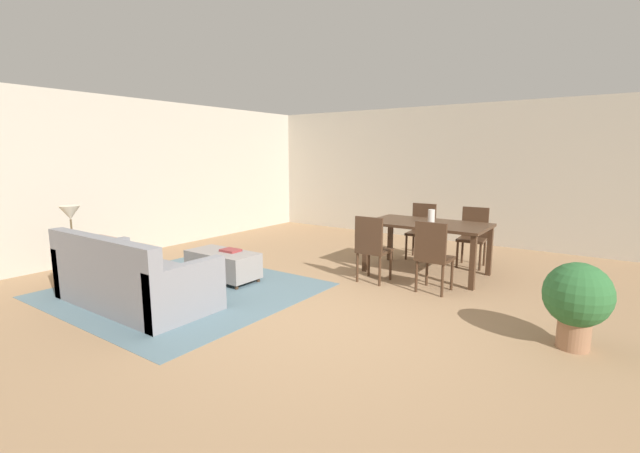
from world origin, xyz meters
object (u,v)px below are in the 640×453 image
Objects in this scene: dining_chair_far_left at (422,228)px; dining_chair_far_right at (473,233)px; ottoman_table at (223,264)px; table_lamp at (70,214)px; dining_chair_near_left at (372,245)px; book_on_ottoman at (231,250)px; vase_centerpiece at (431,216)px; dining_table at (427,228)px; dining_chair_near_right at (433,253)px; couch at (132,281)px; side_table at (74,254)px; potted_plant at (577,298)px.

dining_chair_far_left is 1.00× the size of dining_chair_far_right.
table_lamp is (-1.41, -1.32, 0.73)m from ottoman_table.
book_on_ottoman is (-1.67, -1.01, -0.10)m from dining_chair_near_left.
dining_chair_far_right is 1.02m from vase_centerpiece.
book_on_ottoman is (-2.11, -1.89, -0.25)m from dining_table.
table_lamp is 2.02× the size of book_on_ottoman.
ottoman_table is at bearing -138.09° from dining_table.
dining_chair_far_left is at bearing 89.75° from dining_chair_near_left.
dining_chair_near_right reaches higher than dining_table.
vase_centerpiece reaches higher than dining_chair_far_left.
dining_chair_near_left is at bearing 31.79° from ottoman_table.
dining_chair_far_left is at bearing 116.25° from dining_table.
dining_chair_near_left is (1.86, 2.39, 0.23)m from couch.
dining_chair_far_right is (4.03, 4.14, -0.45)m from table_lamp.
dining_chair_near_left is 1.96m from book_on_ottoman.
book_on_ottoman is (-1.68, -2.76, -0.10)m from dining_chair_far_left.
dining_chair_near_left is (3.17, 2.41, -0.45)m from table_lamp.
dining_chair_far_right is at bearing 45.76° from side_table.
table_lamp is 2.12m from book_on_ottoman.
dining_chair_far_left is (1.86, 4.14, 0.23)m from couch.
book_on_ottoman is at bearing 43.14° from side_table.
ottoman_table is 1.99× the size of table_lamp.
dining_chair_far_left is (0.01, 1.75, 0.00)m from dining_chair_near_left.
ottoman_table is 1.31× the size of potted_plant.
potted_plant is (5.65, 1.67, -0.49)m from table_lamp.
ottoman_table is 0.22m from book_on_ottoman.
dining_chair_near_right is 2.73m from book_on_ottoman.
dining_chair_near_left and dining_chair_near_right have the same top height.
table_lamp is at bearing -142.72° from dining_chair_near_left.
table_lamp reaches higher than dining_chair_far_right.
dining_chair_far_right is (0.43, 0.85, -0.15)m from dining_table.
couch is 1.32m from side_table.
potted_plant is (4.34, 1.65, 0.18)m from couch.
table_lamp is at bearing -127.35° from dining_chair_far_left.
dining_chair_near_left is at bearing -116.55° from dining_chair_far_right.
ottoman_table is at bearing -148.21° from dining_chair_near_left.
couch is 3.85× the size of table_lamp.
ottoman_table is 3.04m from vase_centerpiece.
ottoman_table is at bearing 43.13° from table_lamp.
book_on_ottoman is 0.33× the size of potted_plant.
potted_plant is at bearing 20.83° from couch.
book_on_ottoman is 4.16m from potted_plant.
ottoman_table is 1.13× the size of dining_chair_far_right.
dining_chair_near_right is at bearing 31.46° from table_lamp.
book_on_ottoman is at bearing 43.31° from ottoman_table.
side_table is (-1.31, -0.02, 0.15)m from couch.
table_lamp is 0.66× the size of potted_plant.
table_lamp is (-1.31, -0.02, 0.68)m from couch.
table_lamp is 4.89m from dining_table.
vase_centerpiece is at bearing 58.62° from dining_chair_near_left.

